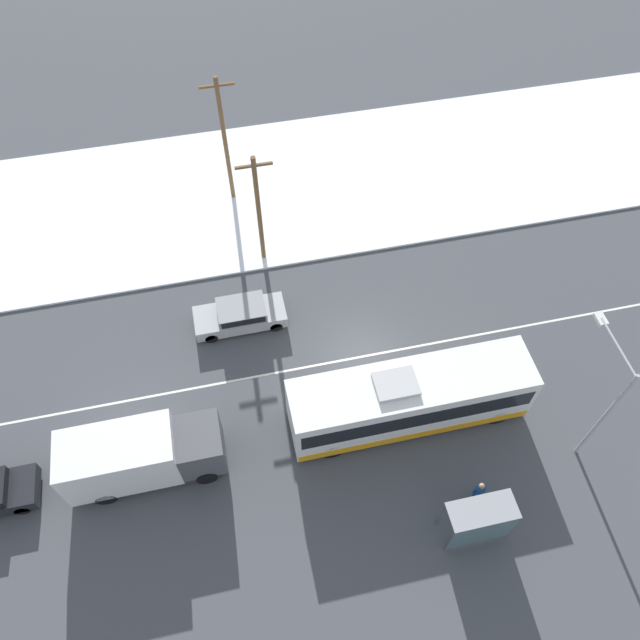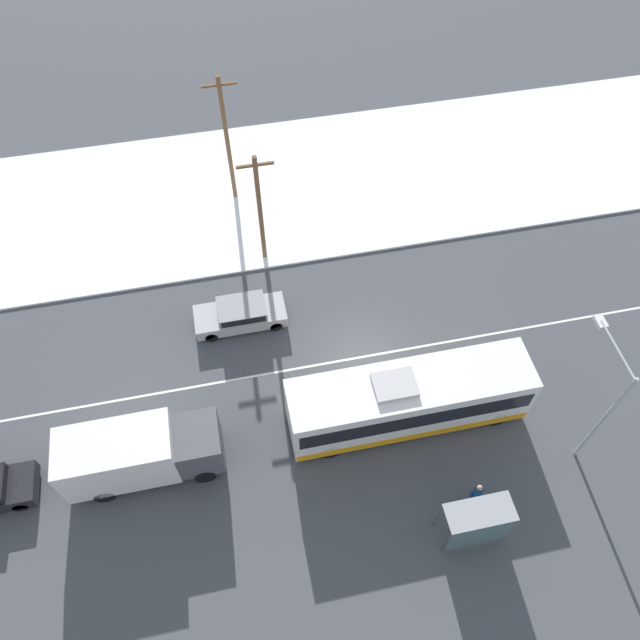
# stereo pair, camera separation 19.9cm
# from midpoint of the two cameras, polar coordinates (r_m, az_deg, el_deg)

# --- Properties ---
(ground_plane) EXTENTS (120.00, 120.00, 0.00)m
(ground_plane) POSITION_cam_midpoint_polar(r_m,az_deg,el_deg) (30.76, 3.61, -3.38)
(ground_plane) COLOR #424449
(snow_lot) EXTENTS (80.00, 12.14, 0.12)m
(snow_lot) POSITION_cam_midpoint_polar(r_m,az_deg,el_deg) (38.61, -1.16, 12.40)
(snow_lot) COLOR white
(snow_lot) RESTS_ON ground_plane
(lane_marking_center) EXTENTS (60.00, 0.12, 0.00)m
(lane_marking_center) POSITION_cam_midpoint_polar(r_m,az_deg,el_deg) (30.76, 3.61, -3.38)
(lane_marking_center) COLOR silver
(lane_marking_center) RESTS_ON ground_plane
(city_bus) EXTENTS (10.67, 2.57, 3.39)m
(city_bus) POSITION_cam_midpoint_polar(r_m,az_deg,el_deg) (27.93, 7.99, -7.15)
(city_bus) COLOR white
(city_bus) RESTS_ON ground_plane
(box_truck) EXTENTS (6.59, 2.30, 3.06)m
(box_truck) POSITION_cam_midpoint_polar(r_m,az_deg,el_deg) (27.57, -16.38, -11.77)
(box_truck) COLOR silver
(box_truck) RESTS_ON ground_plane
(sedan_car) EXTENTS (4.57, 1.80, 1.38)m
(sedan_car) POSITION_cam_midpoint_polar(r_m,az_deg,el_deg) (31.47, -7.45, 0.54)
(sedan_car) COLOR #9E9EA3
(sedan_car) RESTS_ON ground_plane
(pedestrian_at_stop) EXTENTS (0.56, 0.25, 1.57)m
(pedestrian_at_stop) POSITION_cam_midpoint_polar(r_m,az_deg,el_deg) (27.50, 14.15, -14.86)
(pedestrian_at_stop) COLOR #23232D
(pedestrian_at_stop) RESTS_ON ground_plane
(bus_shelter) EXTENTS (2.71, 1.20, 2.40)m
(bus_shelter) POSITION_cam_midpoint_polar(r_m,az_deg,el_deg) (26.29, 14.35, -17.54)
(bus_shelter) COLOR gray
(bus_shelter) RESTS_ON ground_plane
(streetlamp) EXTENTS (0.36, 3.06, 6.71)m
(streetlamp) POSITION_cam_midpoint_polar(r_m,az_deg,el_deg) (27.17, 24.40, -5.96)
(streetlamp) COLOR #9EA3A8
(streetlamp) RESTS_ON ground_plane
(utility_pole_roadside) EXTENTS (1.80, 0.24, 7.02)m
(utility_pole_roadside) POSITION_cam_midpoint_polar(r_m,az_deg,el_deg) (31.98, -5.81, 10.03)
(utility_pole_roadside) COLOR brown
(utility_pole_roadside) RESTS_ON ground_plane
(utility_pole_snowlot) EXTENTS (1.80, 0.24, 8.05)m
(utility_pole_snowlot) POSITION_cam_midpoint_polar(r_m,az_deg,el_deg) (35.39, -8.86, 15.94)
(utility_pole_snowlot) COLOR brown
(utility_pole_snowlot) RESTS_ON ground_plane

